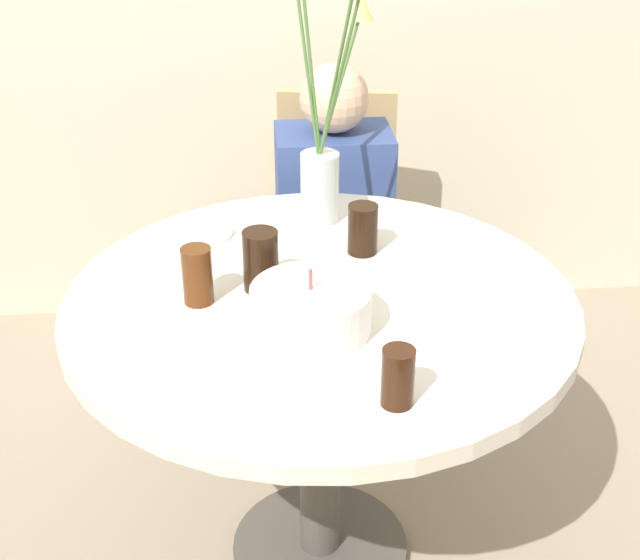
% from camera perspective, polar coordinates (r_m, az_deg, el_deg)
% --- Properties ---
extents(ground_plane, '(16.00, 16.00, 0.00)m').
position_cam_1_polar(ground_plane, '(2.45, -0.00, -16.93)').
color(ground_plane, gray).
extents(dining_table, '(1.14, 1.14, 0.77)m').
position_cam_1_polar(dining_table, '(2.03, -0.00, -4.25)').
color(dining_table, silver).
rests_on(dining_table, ground_plane).
extents(chair_near_front, '(0.45, 0.45, 0.92)m').
position_cam_1_polar(chair_near_front, '(2.91, 0.96, 3.87)').
color(chair_near_front, beige).
rests_on(chair_near_front, ground_plane).
extents(birthday_cake, '(0.25, 0.25, 0.14)m').
position_cam_1_polar(birthday_cake, '(1.82, -0.59, -1.92)').
color(birthday_cake, white).
rests_on(birthday_cake, dining_table).
extents(flower_vase, '(0.21, 0.26, 0.73)m').
position_cam_1_polar(flower_vase, '(2.22, 0.21, 8.90)').
color(flower_vase, silver).
rests_on(flower_vase, dining_table).
extents(side_plate, '(0.18, 0.18, 0.01)m').
position_cam_1_polar(side_plate, '(2.25, -7.81, 3.04)').
color(side_plate, silver).
rests_on(side_plate, dining_table).
extents(drink_glass_0, '(0.07, 0.07, 0.12)m').
position_cam_1_polar(drink_glass_0, '(2.13, 2.75, 3.27)').
color(drink_glass_0, black).
rests_on(drink_glass_0, dining_table).
extents(drink_glass_1, '(0.08, 0.08, 0.14)m').
position_cam_1_polar(drink_glass_1, '(1.96, -3.81, 1.25)').
color(drink_glass_1, black).
rests_on(drink_glass_1, dining_table).
extents(drink_glass_2, '(0.07, 0.07, 0.13)m').
position_cam_1_polar(drink_glass_2, '(1.93, -7.86, 0.29)').
color(drink_glass_2, '#51280F').
rests_on(drink_glass_2, dining_table).
extents(drink_glass_3, '(0.06, 0.06, 0.12)m').
position_cam_1_polar(drink_glass_3, '(1.61, 5.00, -6.21)').
color(drink_glass_3, '#33190C').
rests_on(drink_glass_3, dining_table).
extents(person_woman, '(0.34, 0.24, 1.08)m').
position_cam_1_polar(person_woman, '(2.77, 0.84, 2.19)').
color(person_woman, '#383333').
rests_on(person_woman, ground_plane).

